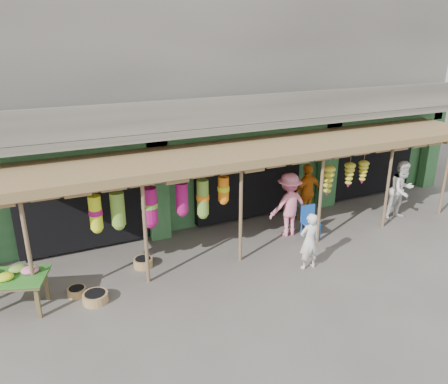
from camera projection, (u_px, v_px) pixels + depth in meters
name	position (u px, v px, depth m)	size (l,w,h in m)	color
ground	(284.00, 246.00, 12.38)	(80.00, 80.00, 0.00)	#514C47
building	(213.00, 103.00, 15.36)	(16.40, 6.80, 7.00)	gray
awning	(267.00, 152.00, 12.10)	(14.00, 2.70, 2.79)	brown
flower_table	(8.00, 278.00, 9.27)	(1.83, 1.42, 0.97)	brown
blue_chair	(310.00, 220.00, 12.78)	(0.49, 0.50, 0.96)	#194CA6
basket_left	(77.00, 292.00, 10.02)	(0.43, 0.43, 0.18)	olive
basket_mid	(95.00, 298.00, 9.76)	(0.57, 0.57, 0.22)	#A5824A
basket_right	(143.00, 263.00, 11.25)	(0.49, 0.49, 0.22)	#A5814D
person_front	(309.00, 241.00, 10.97)	(0.55, 0.36, 1.51)	silver
person_right	(402.00, 190.00, 13.91)	(0.94, 0.73, 1.93)	silver
person_vendor	(307.00, 192.00, 13.88)	(1.08, 0.45, 1.85)	orange
person_shopper	(289.00, 205.00, 12.76)	(1.24, 0.71, 1.92)	pink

